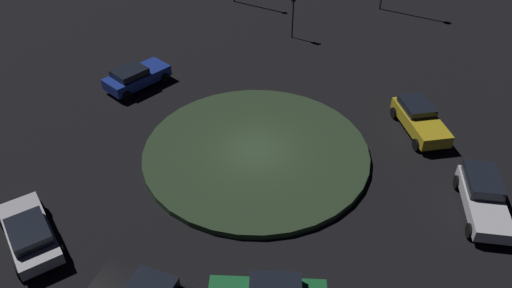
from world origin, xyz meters
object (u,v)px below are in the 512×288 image
car_blue (136,77)px  car_white (483,197)px  car_silver (29,233)px  traffic_light_southwest (293,4)px  car_yellow (420,119)px

car_blue → car_white: bearing=-77.9°
car_silver → car_blue: (-7.70, -11.18, 0.04)m
car_blue → traffic_light_southwest: 13.08m
car_blue → car_white: car_white is taller
car_yellow → car_white: bearing=1.9°
car_white → traffic_light_southwest: size_ratio=1.23×
car_silver → car_blue: bearing=-42.2°
car_silver → car_blue: size_ratio=1.01×
traffic_light_southwest → car_white: bearing=34.2°
car_white → traffic_light_southwest: traffic_light_southwest is taller
car_yellow → car_silver: 21.17m
car_yellow → car_silver: bearing=-75.7°
car_silver → car_white: (-19.55, 7.02, 0.04)m
car_blue → car_silver: bearing=-145.5°
car_yellow → car_blue: size_ratio=1.02×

